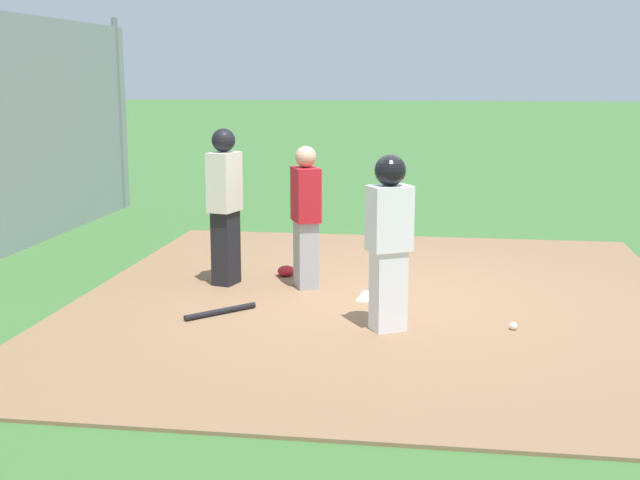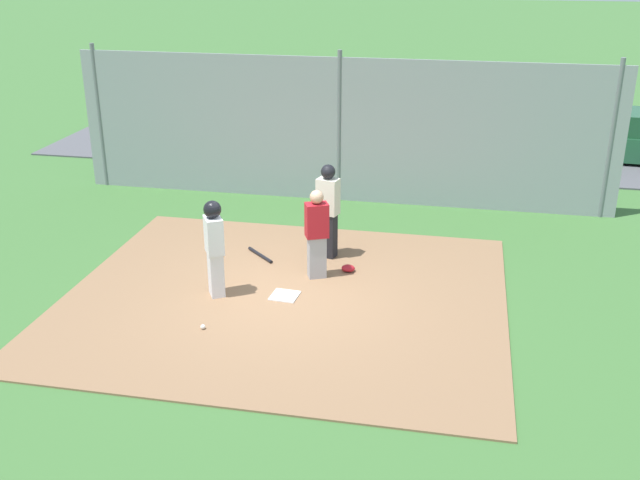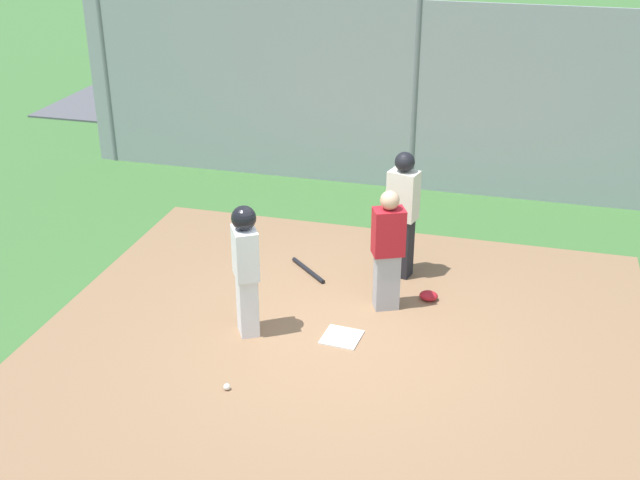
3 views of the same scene
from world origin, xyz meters
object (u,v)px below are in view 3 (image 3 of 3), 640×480
home_plate (342,337)px  runner (246,263)px  catcher (388,249)px  catcher_mask (429,296)px  parked_car_blue (424,85)px  baseball_bat (308,270)px  umpire (402,212)px  baseball (227,387)px

home_plate → runner: 1.46m
catcher → catcher_mask: size_ratio=6.62×
parked_car_blue → baseball_bat: bearing=-93.6°
baseball_bat → catcher_mask: size_ratio=3.35×
home_plate → umpire: size_ratio=0.25×
catcher → baseball: (1.31, 2.19, -0.79)m
home_plate → baseball_bat: bearing=-61.0°
catcher → parked_car_blue: 9.15m
umpire → baseball: size_ratio=23.91×
parked_car_blue → home_plate: bearing=-88.4°
catcher_mask → baseball: bearing=54.2°
baseball → catcher: bearing=-121.0°
catcher_mask → baseball: (1.82, 2.52, -0.02)m
catcher → baseball_bat: (1.21, -0.67, -0.79)m
catcher_mask → parked_car_blue: (1.37, -8.78, 0.52)m
baseball_bat → umpire: bearing=-124.2°
home_plate → umpire: umpire is taller
catcher → parked_car_blue: (0.87, -9.10, -0.24)m
umpire → catcher_mask: (-0.48, 0.60, -0.87)m
home_plate → catcher_mask: bearing=-126.2°
umpire → parked_car_blue: umpire is taller
runner → baseball: size_ratio=22.25×
runner → home_plate: bearing=-22.3°
catcher_mask → baseball: size_ratio=3.24×
baseball_bat → home_plate: bearing=162.8°
baseball_bat → catcher_mask: catcher_mask is taller
home_plate → runner: runner is taller
runner → parked_car_blue: 10.15m
catcher → runner: 1.81m
runner → baseball_bat: size_ratio=2.05×
home_plate → parked_car_blue: size_ratio=0.10×
parked_car_blue → catcher_mask: bearing=-82.4°
home_plate → baseball_bat: size_ratio=0.55×
home_plate → catcher: 1.24m
runner → baseball_bat: bearing=50.5°
home_plate → catcher: catcher is taller
umpire → parked_car_blue: size_ratio=0.42×
baseball_bat → parked_car_blue: 8.46m
catcher_mask → parked_car_blue: 8.90m
catcher → umpire: (-0.02, -0.93, 0.11)m
umpire → parked_car_blue: bearing=-158.8°
home_plate → runner: bearing=8.2°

